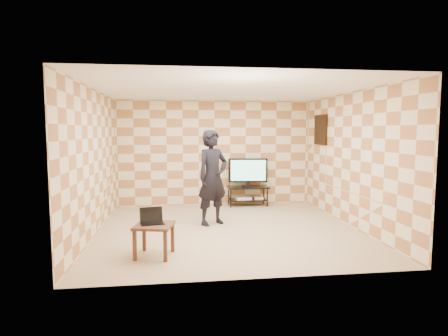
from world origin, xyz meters
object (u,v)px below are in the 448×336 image
Objects in this scene: tv at (248,171)px; side_table at (154,230)px; person at (213,178)px; tv_stand at (248,192)px.

tv is 1.51× the size of side_table.
tv is 2.10m from person.
tv_stand is 2.19m from person.
tv reaches higher than tv_stand.
person reaches higher than tv.
tv_stand is 0.54m from tv.
person is (-1.09, -1.80, 0.61)m from tv_stand.
side_table is (-2.17, -3.65, -0.49)m from tv.
person is at bearing -121.19° from tv.
side_table is at bearing -120.76° from tv.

